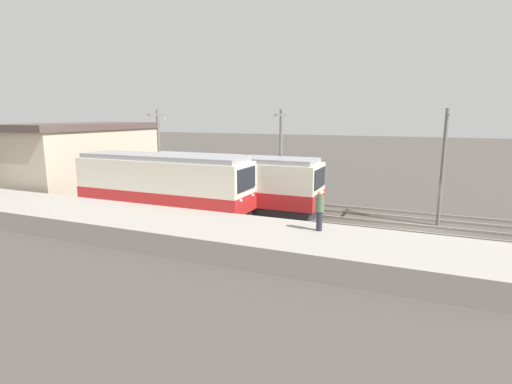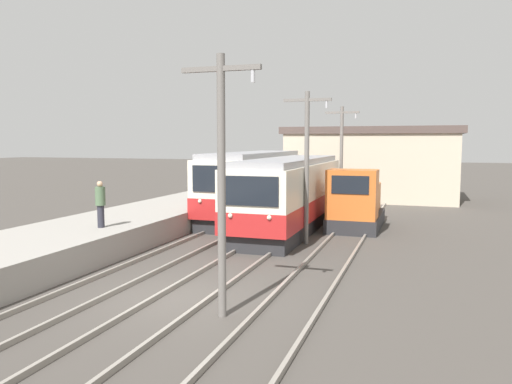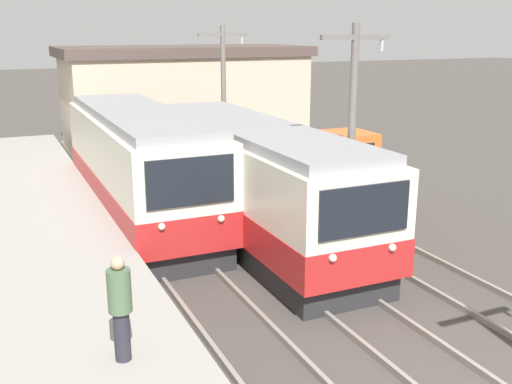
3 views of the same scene
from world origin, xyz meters
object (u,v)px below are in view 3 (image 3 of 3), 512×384
object	(u,v)px
commuter_train_left	(140,171)
catenary_mast_mid	(352,136)
shunting_locomotive	(313,177)
person_on_platform	(120,304)
commuter_train_center	(253,184)
catenary_mast_far	(224,100)

from	to	relation	value
commuter_train_left	catenary_mast_mid	bearing A→B (deg)	-53.50
commuter_train_left	catenary_mast_mid	size ratio (longest dim) A/B	1.72
catenary_mast_mid	shunting_locomotive	bearing A→B (deg)	71.92
commuter_train_left	person_on_platform	distance (m)	10.51
commuter_train_center	catenary_mast_far	world-z (taller)	catenary_mast_far
catenary_mast_far	person_on_platform	size ratio (longest dim) A/B	3.57
commuter_train_left	catenary_mast_far	distance (m)	5.78
commuter_train_center	commuter_train_left	bearing A→B (deg)	135.00
commuter_train_left	commuter_train_center	bearing A→B (deg)	-45.00
commuter_train_center	shunting_locomotive	bearing A→B (deg)	27.27
catenary_mast_mid	person_on_platform	bearing A→B (deg)	-148.43
commuter_train_left	commuter_train_center	world-z (taller)	commuter_train_left
shunting_locomotive	person_on_platform	distance (m)	12.35
commuter_train_left	commuter_train_center	distance (m)	3.96
commuter_train_center	person_on_platform	distance (m)	9.21
commuter_train_left	catenary_mast_far	bearing A→B (deg)	38.56
commuter_train_center	catenary_mast_far	distance (m)	6.68
shunting_locomotive	person_on_platform	xyz separation A→B (m)	(-8.53, -8.90, 0.79)
commuter_train_center	catenary_mast_mid	distance (m)	3.85
catenary_mast_mid	catenary_mast_far	xyz separation A→B (m)	(0.00, 9.26, 0.00)
commuter_train_left	shunting_locomotive	bearing A→B (deg)	-12.20
commuter_train_center	person_on_platform	size ratio (longest dim) A/B	6.73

